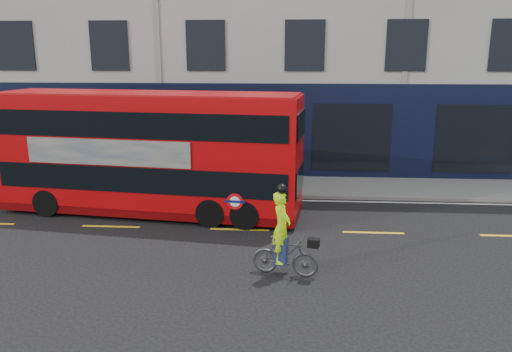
{
  "coord_description": "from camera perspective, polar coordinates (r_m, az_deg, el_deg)",
  "views": [
    {
      "loc": [
        5.46,
        -12.71,
        5.2
      ],
      "look_at": [
        4.42,
        2.46,
        1.45
      ],
      "focal_mm": 35.0,
      "sensor_mm": 36.0,
      "label": 1
    }
  ],
  "objects": [
    {
      "name": "lane_dashes",
      "position": [
        16.09,
        -16.24,
        -5.56
      ],
      "size": [
        58.0,
        0.12,
        0.01
      ],
      "primitive_type": null,
      "color": "yellow",
      "rests_on": "ground"
    },
    {
      "name": "road_edge_line",
      "position": [
        18.98,
        -12.98,
        -2.4
      ],
      "size": [
        58.0,
        0.1,
        0.01
      ],
      "primitive_type": "cube",
      "color": "silver",
      "rests_on": "ground"
    },
    {
      "name": "bus",
      "position": [
        16.65,
        -11.97,
        2.64
      ],
      "size": [
        10.1,
        3.44,
        3.99
      ],
      "rotation": [
        0.0,
        0.0,
        -0.12
      ],
      "color": "#B5070A",
      "rests_on": "ground"
    },
    {
      "name": "pavement",
      "position": [
        20.63,
        -11.57,
        -0.86
      ],
      "size": [
        60.0,
        3.0,
        0.12
      ],
      "primitive_type": "cube",
      "color": "gray",
      "rests_on": "ground"
    },
    {
      "name": "building_terrace",
      "position": [
        26.34,
        -8.52,
        18.7
      ],
      "size": [
        50.0,
        10.07,
        15.0
      ],
      "color": "#B0ADA6",
      "rests_on": "ground"
    },
    {
      "name": "kerb",
      "position": [
        19.24,
        -12.74,
        -1.98
      ],
      "size": [
        60.0,
        0.12,
        0.13
      ],
      "primitive_type": "cube",
      "color": "slate",
      "rests_on": "ground"
    },
    {
      "name": "cyclist",
      "position": [
        11.99,
        3.19,
        -7.82
      ],
      "size": [
        1.67,
        0.78,
        2.27
      ],
      "rotation": [
        0.0,
        0.0,
        -0.21
      ],
      "color": "#3E4143",
      "rests_on": "ground"
    },
    {
      "name": "ground",
      "position": [
        14.78,
        -18.21,
        -7.46
      ],
      "size": [
        120.0,
        120.0,
        0.0
      ],
      "primitive_type": "plane",
      "color": "black",
      "rests_on": "ground"
    }
  ]
}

